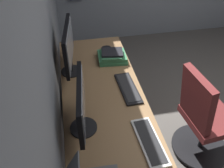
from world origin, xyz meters
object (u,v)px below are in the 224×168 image
Objects in this scene: office_chair at (203,120)px; drawer_pedestal at (100,120)px; mouse_main at (106,47)px; book_stack_near at (112,56)px; keyboard_main at (150,141)px; monitor_primary at (81,105)px; keyboard_spare at (128,88)px; monitor_secondary at (69,47)px.

drawer_pedestal is at bearing 72.73° from office_chair.
mouse_main is 0.23m from book_stack_near.
keyboard_main is at bearing -156.89° from drawer_pedestal.
monitor_primary is 0.56× the size of office_chair.
office_chair reaches higher than keyboard_spare.
drawer_pedestal is 1.63× the size of keyboard_spare.
book_stack_near reaches higher than drawer_pedestal.
keyboard_main is (-0.21, -0.43, -0.23)m from monitor_primary.
monitor_secondary is (0.72, 0.04, 0.03)m from monitor_primary.
book_stack_near is (0.12, -0.42, -0.22)m from monitor_secondary.
office_chair is at bearing -118.42° from monitor_secondary.
book_stack_near reaches higher than mouse_main.
monitor_primary is 0.60m from keyboard_spare.
mouse_main is (1.07, -0.35, -0.22)m from monitor_primary.
office_chair is at bearing -62.94° from keyboard_main.
mouse_main is at bearing -15.12° from drawer_pedestal.
monitor_secondary is 1.89× the size of book_stack_near.
drawer_pedestal is 0.76m from monitor_secondary.
keyboard_spare reaches higher than drawer_pedestal.
mouse_main is 1.23m from office_chair.
keyboard_spare is 0.75m from office_chair.
monitor_primary reaches higher than office_chair.
monitor_secondary is 0.58m from mouse_main.
drawer_pedestal is 0.95m from office_chair.
monitor_secondary is 1.33× the size of keyboard_main.
monitor_primary is 0.95× the size of monitor_secondary.
office_chair is at bearing -107.27° from drawer_pedestal.
mouse_main is at bearing -18.29° from monitor_primary.
drawer_pedestal is 1.22× the size of monitor_secondary.
mouse_main is at bearing 37.05° from office_chair.
monitor_primary is at bearing 96.04° from office_chair.
monitor_primary is at bearing 130.86° from keyboard_spare.
monitor_primary is at bearing -176.68° from monitor_secondary.
book_stack_near is at bearing 6.02° from keyboard_spare.
monitor_primary is 1.26× the size of keyboard_spare.
keyboard_spare is (0.37, -0.42, -0.23)m from monitor_primary.
monitor_secondary is 1.33× the size of keyboard_spare.
book_stack_near is at bearing -24.62° from drawer_pedestal.
mouse_main reaches higher than drawer_pedestal.
office_chair is at bearing -111.19° from keyboard_spare.
mouse_main is (0.67, -0.18, 0.40)m from drawer_pedestal.
keyboard_spare is at bearing -96.42° from drawer_pedestal.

